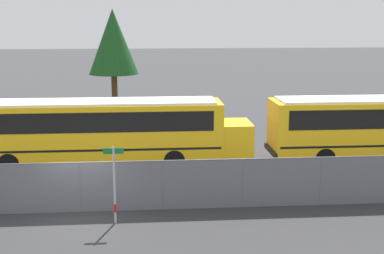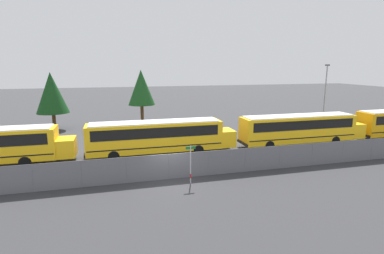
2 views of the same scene
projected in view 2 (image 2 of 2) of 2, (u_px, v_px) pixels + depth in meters
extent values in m
plane|color=#38383A|center=(169.00, 179.00, 21.95)|extent=(200.00, 200.00, 0.00)
cube|color=#333335|center=(189.00, 218.00, 16.27)|extent=(118.26, 12.00, 0.01)
cube|color=#9EA0A5|center=(169.00, 167.00, 21.76)|extent=(84.26, 0.03, 1.89)
cube|color=slate|center=(169.00, 167.00, 21.75)|extent=(84.26, 0.01, 1.89)
cylinder|color=slate|center=(169.00, 154.00, 21.57)|extent=(84.26, 0.05, 0.05)
cylinder|color=slate|center=(33.00, 178.00, 19.52)|extent=(0.07, 0.07, 1.89)
cylinder|color=slate|center=(81.00, 174.00, 20.27)|extent=(0.07, 0.07, 1.89)
cylinder|color=slate|center=(127.00, 170.00, 21.01)|extent=(0.07, 0.07, 1.89)
cylinder|color=slate|center=(169.00, 167.00, 21.76)|extent=(0.07, 0.07, 1.89)
cylinder|color=slate|center=(208.00, 163.00, 22.51)|extent=(0.07, 0.07, 1.89)
cylinder|color=slate|center=(245.00, 160.00, 23.26)|extent=(0.07, 0.07, 1.89)
cylinder|color=slate|center=(280.00, 157.00, 24.01)|extent=(0.07, 0.07, 1.89)
cylinder|color=slate|center=(312.00, 154.00, 24.76)|extent=(0.07, 0.07, 1.89)
cylinder|color=slate|center=(343.00, 152.00, 25.50)|extent=(0.07, 0.07, 1.89)
cylinder|color=slate|center=(372.00, 149.00, 26.25)|extent=(0.07, 0.07, 1.89)
cube|color=yellow|center=(67.00, 147.00, 25.83)|extent=(1.47, 2.21, 1.56)
cylinder|color=black|center=(32.00, 155.00, 26.25)|extent=(0.98, 0.28, 0.98)
cylinder|color=black|center=(25.00, 162.00, 24.20)|extent=(0.98, 0.28, 0.98)
cube|color=yellow|center=(156.00, 136.00, 27.49)|extent=(12.23, 2.40, 2.59)
cube|color=black|center=(155.00, 130.00, 27.37)|extent=(11.25, 2.44, 0.93)
cube|color=black|center=(156.00, 144.00, 27.63)|extent=(11.99, 2.43, 0.10)
cube|color=yellow|center=(225.00, 137.00, 29.29)|extent=(1.47, 2.21, 1.56)
cube|color=black|center=(86.00, 153.00, 26.18)|extent=(0.12, 2.40, 0.24)
cube|color=silver|center=(155.00, 122.00, 27.22)|extent=(11.62, 2.16, 0.10)
cylinder|color=black|center=(192.00, 144.00, 29.71)|extent=(0.98, 0.28, 0.98)
cylinder|color=black|center=(198.00, 150.00, 27.67)|extent=(0.98, 0.28, 0.98)
cylinder|color=black|center=(114.00, 150.00, 27.83)|extent=(0.98, 0.28, 0.98)
cylinder|color=black|center=(114.00, 156.00, 25.78)|extent=(0.98, 0.28, 0.98)
cube|color=yellow|center=(298.00, 128.00, 30.93)|extent=(12.23, 2.40, 2.59)
cube|color=black|center=(298.00, 123.00, 30.81)|extent=(11.25, 2.44, 0.93)
cube|color=black|center=(297.00, 135.00, 31.07)|extent=(11.99, 2.43, 0.10)
cube|color=yellow|center=(352.00, 130.00, 32.73)|extent=(1.47, 2.21, 1.56)
cube|color=black|center=(242.00, 143.00, 29.62)|extent=(0.12, 2.40, 0.24)
cube|color=silver|center=(299.00, 116.00, 30.66)|extent=(11.62, 2.16, 0.10)
cylinder|color=black|center=(321.00, 136.00, 33.15)|extent=(0.98, 0.28, 0.98)
cylinder|color=black|center=(335.00, 141.00, 31.11)|extent=(0.98, 0.28, 0.98)
cylinder|color=black|center=(259.00, 140.00, 31.27)|extent=(0.98, 0.28, 0.98)
cylinder|color=black|center=(269.00, 146.00, 29.22)|extent=(0.98, 0.28, 0.98)
cube|color=black|center=(361.00, 135.00, 33.28)|extent=(0.12, 2.40, 0.24)
cylinder|color=black|center=(371.00, 133.00, 34.92)|extent=(0.98, 0.28, 0.98)
cylinder|color=#B7B7BC|center=(191.00, 165.00, 20.87)|extent=(0.08, 0.08, 2.75)
cylinder|color=red|center=(191.00, 176.00, 21.04)|extent=(0.09, 0.09, 0.30)
cube|color=#147238|center=(191.00, 148.00, 20.62)|extent=(0.70, 0.02, 0.20)
cylinder|color=gray|center=(325.00, 96.00, 42.03)|extent=(0.16, 0.16, 8.08)
cube|color=#47474C|center=(328.00, 65.00, 41.18)|extent=(0.60, 0.24, 0.20)
cylinder|color=#51381E|center=(142.00, 115.00, 41.09)|extent=(0.44, 0.44, 2.93)
cone|color=#194C1E|center=(141.00, 87.00, 40.33)|extent=(3.61, 3.61, 4.69)
cylinder|color=#51381E|center=(54.00, 121.00, 38.59)|extent=(0.44, 0.44, 2.21)
cone|color=#144219|center=(52.00, 93.00, 37.85)|extent=(3.98, 3.98, 5.17)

